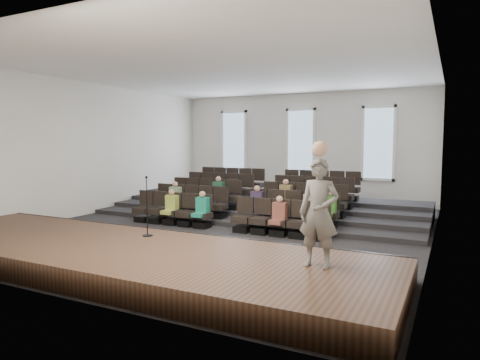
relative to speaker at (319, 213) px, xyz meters
The scene contains 14 objects.
ground 6.58m from the speaker, 132.31° to the left, with size 14.00×14.00×0.00m, color black.
ceiling 7.32m from the speaker, 132.31° to the left, with size 12.00×14.00×0.02m, color white.
wall_back 12.57m from the speaker, 110.15° to the left, with size 12.00×0.04×5.00m, color silver.
wall_front 4.99m from the speaker, 152.16° to the right, with size 12.00×0.04×5.00m, color silver.
wall_left 11.42m from the speaker, 155.36° to the left, with size 0.04×14.00×5.00m, color silver.
wall_right 5.14m from the speaker, 70.23° to the left, with size 0.04×14.00×5.00m, color silver.
stage 4.50m from the speaker, behind, with size 11.80×3.60×0.50m, color #462D1E.
stage_lip 4.71m from the speaker, 161.90° to the left, with size 11.80×0.06×0.52m, color black.
risers 9.10m from the speaker, 118.61° to the left, with size 11.80×4.80×0.60m.
seating_rows 7.66m from the speaker, 124.49° to the left, with size 6.80×4.70×1.67m.
windows 12.52m from the speaker, 110.26° to the left, with size 8.44×0.10×3.24m.
audience 6.48m from the speaker, 128.02° to the left, with size 6.05×2.64×1.10m.
speaker is the anchor object (origin of this frame).
mic_stand 4.49m from the speaker, behind, with size 0.24×0.24×1.45m.
Camera 1 is at (6.46, -12.16, 2.76)m, focal length 32.00 mm.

